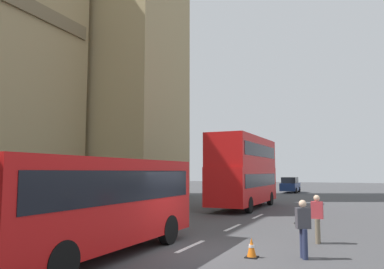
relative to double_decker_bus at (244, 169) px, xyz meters
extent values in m
plane|color=#424244|center=(-13.92, -2.00, -2.71)|extent=(160.00, 160.00, 0.00)
cube|color=silver|center=(-13.45, -2.00, -2.70)|extent=(2.20, 0.16, 0.01)
cube|color=silver|center=(-8.85, -2.00, -2.70)|extent=(2.20, 0.16, 0.01)
cube|color=silver|center=(-4.25, -2.00, -2.70)|extent=(2.20, 0.16, 0.01)
cube|color=red|center=(-16.09, 0.00, -1.06)|extent=(8.28, 2.50, 2.50)
cube|color=black|center=(-16.09, 0.00, -0.61)|extent=(7.61, 2.54, 0.90)
cylinder|color=black|center=(-13.44, -1.12, -2.21)|extent=(1.00, 0.30, 1.00)
cylinder|color=black|center=(-18.57, -1.12, -2.21)|extent=(1.00, 0.30, 1.00)
cube|color=red|center=(0.00, 0.00, -1.11)|extent=(9.29, 2.50, 2.40)
cube|color=black|center=(0.00, 0.00, -0.76)|extent=(8.36, 2.54, 0.84)
cube|color=red|center=(0.00, 0.00, 1.14)|extent=(9.10, 2.50, 2.10)
cube|color=black|center=(0.00, 0.00, 1.24)|extent=(8.36, 2.54, 0.84)
cylinder|color=black|center=(2.97, -1.12, -2.21)|extent=(1.00, 0.30, 1.00)
cylinder|color=black|center=(-2.97, -1.12, -2.21)|extent=(1.00, 0.30, 1.00)
cube|color=navy|center=(20.75, 0.29, -2.01)|extent=(4.40, 1.80, 0.90)
cube|color=black|center=(20.55, 0.29, -1.21)|extent=(2.46, 1.66, 0.70)
cylinder|color=black|center=(22.16, -0.52, -2.39)|extent=(0.64, 0.30, 0.64)
cylinder|color=black|center=(19.35, -0.52, -2.39)|extent=(0.64, 0.30, 0.64)
cube|color=black|center=(-14.18, -4.30, -2.69)|extent=(0.36, 0.36, 0.03)
cone|color=orange|center=(-14.18, -4.30, -2.40)|extent=(0.28, 0.28, 0.55)
cylinder|color=white|center=(-14.18, -4.30, -2.38)|extent=(0.17, 0.17, 0.08)
cube|color=black|center=(-6.26, -4.49, -2.69)|extent=(0.36, 0.36, 0.03)
cone|color=orange|center=(-6.26, -4.49, -2.40)|extent=(0.28, 0.28, 0.55)
cylinder|color=white|center=(-6.26, -4.49, -2.38)|extent=(0.17, 0.17, 0.08)
cylinder|color=#262D4C|center=(-13.79, -5.78, -2.28)|extent=(0.16, 0.16, 0.86)
cylinder|color=#262D4C|center=(-13.62, -5.69, -2.28)|extent=(0.16, 0.16, 0.86)
cube|color=#3F3F47|center=(-13.70, -5.73, -1.55)|extent=(0.40, 0.47, 0.60)
sphere|color=beige|center=(-13.70, -5.73, -1.13)|extent=(0.22, 0.22, 0.22)
cylinder|color=#726651|center=(-11.22, -5.88, -2.28)|extent=(0.16, 0.16, 0.86)
cylinder|color=#726651|center=(-11.02, -5.88, -2.28)|extent=(0.16, 0.16, 0.86)
cube|color=#BF383F|center=(-11.12, -5.88, -1.55)|extent=(0.24, 0.40, 0.60)
sphere|color=beige|center=(-11.12, -5.88, -1.13)|extent=(0.22, 0.22, 0.22)
camera|label=1|loc=(-25.01, -7.26, -0.19)|focal=34.28mm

